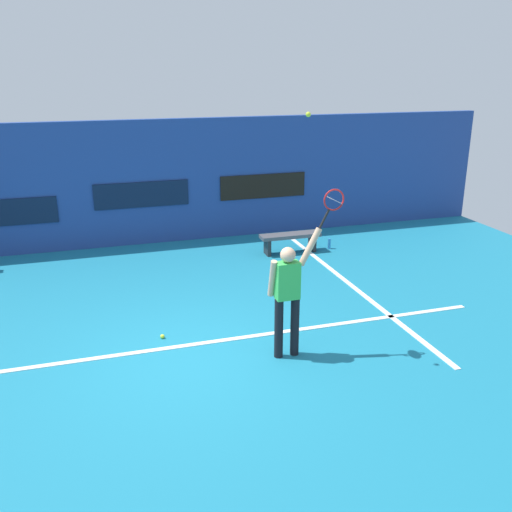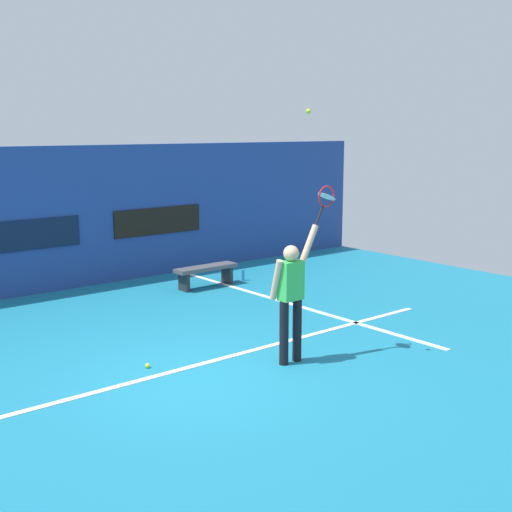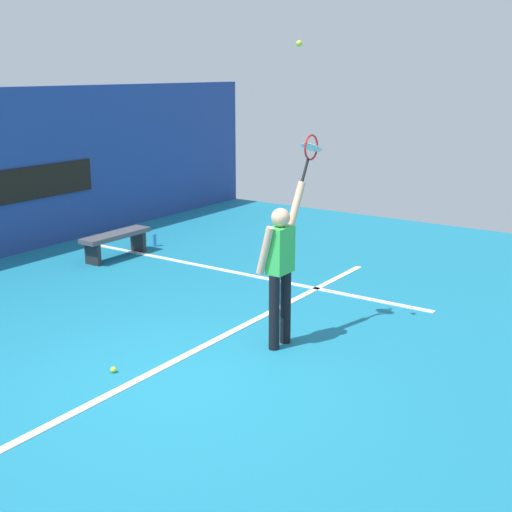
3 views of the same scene
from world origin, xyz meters
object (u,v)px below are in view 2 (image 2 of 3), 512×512
object	(u,v)px
tennis_ball	(308,111)
court_bench	(206,271)
spare_ball	(148,366)
tennis_player	(291,293)
tennis_racket	(326,199)
water_bottle	(243,275)

from	to	relation	value
tennis_ball	court_bench	bearing A→B (deg)	71.44
court_bench	spare_ball	bearing A→B (deg)	-134.94
tennis_player	court_bench	size ratio (longest dim) A/B	1.39
tennis_racket	court_bench	world-z (taller)	tennis_racket
water_bottle	court_bench	bearing A→B (deg)	180.00
tennis_ball	spare_ball	size ratio (longest dim) A/B	1.00
tennis_player	tennis_racket	xyz separation A→B (m)	(0.65, -0.00, 1.28)
court_bench	tennis_ball	bearing A→B (deg)	-108.56
tennis_ball	water_bottle	world-z (taller)	tennis_ball
tennis_player	spare_ball	xyz separation A→B (m)	(-1.69, 1.09, -0.98)
tennis_racket	tennis_ball	bearing A→B (deg)	-169.19
water_bottle	tennis_ball	bearing A→B (deg)	-118.74
tennis_racket	water_bottle	distance (m)	5.46
tennis_ball	water_bottle	distance (m)	6.27
court_bench	spare_ball	distance (m)	4.89
tennis_player	court_bench	world-z (taller)	tennis_player
water_bottle	spare_ball	world-z (taller)	water_bottle
court_bench	water_bottle	bearing A→B (deg)	0.00
tennis_player	tennis_ball	size ratio (longest dim) A/B	28.62
spare_ball	tennis_racket	bearing A→B (deg)	-25.14
tennis_player	spare_ball	distance (m)	2.23
spare_ball	tennis_player	bearing A→B (deg)	-32.88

